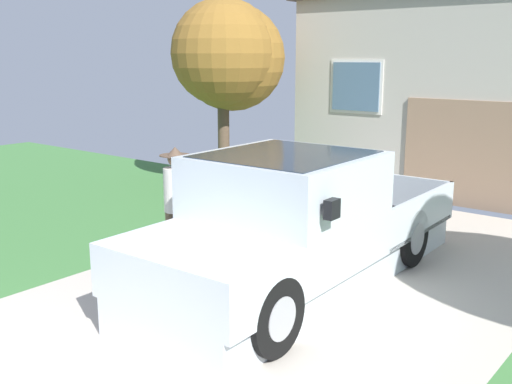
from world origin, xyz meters
TOP-DOWN VIEW (x-y plane):
  - pickup_truck at (-0.07, 3.86)m, footprint 2.09×5.36m
  - person_with_hat at (-1.71, 3.55)m, footprint 0.50×0.41m
  - handbag at (-1.63, 3.27)m, footprint 0.36×0.19m
  - neighbor_tree at (-4.86, 8.16)m, footprint 2.40×2.71m
  - wheeled_trash_bin at (-3.32, 7.45)m, footprint 0.60×0.72m

SIDE VIEW (x-z plane):
  - handbag at x=-1.63m, z-range -0.09..0.36m
  - wheeled_trash_bin at x=-3.32m, z-range 0.04..1.10m
  - pickup_truck at x=-0.07m, z-range -0.11..1.62m
  - person_with_hat at x=-1.71m, z-range 0.15..1.83m
  - neighbor_tree at x=-4.86m, z-range 0.83..4.91m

